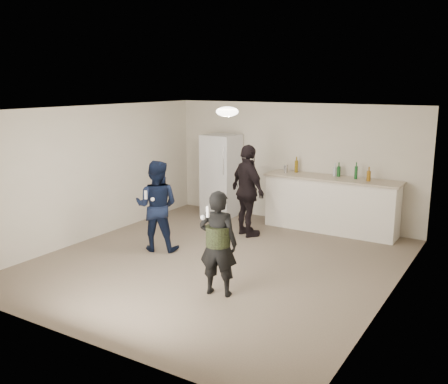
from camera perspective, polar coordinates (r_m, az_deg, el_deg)
The scene contains 21 objects.
floor at distance 8.33m, azimuth -0.72°, elevation -8.00°, with size 6.00×6.00×0.00m, color #6B5B4C.
ceiling at distance 7.82m, azimuth -0.77°, elevation 9.43°, with size 6.00×6.00×0.00m, color silver.
wall_back at distance 10.60m, azimuth 7.91°, elevation 3.31°, with size 6.00×6.00×0.00m, color beige.
wall_front at distance 5.75m, azimuth -16.89°, elevation -4.88°, with size 6.00×6.00×0.00m, color beige.
wall_left at distance 9.70m, azimuth -14.66°, elevation 2.17°, with size 6.00×6.00×0.00m, color beige.
wall_right at distance 6.96m, azimuth 18.82°, elevation -2.03°, with size 6.00×6.00×0.00m, color beige.
counter at distance 10.10m, azimuth 12.08°, elevation -1.51°, with size 2.60×0.56×1.05m, color white.
counter_top at distance 9.99m, azimuth 12.22°, elevation 1.53°, with size 2.68×0.64×0.04m, color #C3B497.
fridge at distance 11.01m, azimuth -0.31°, elevation 1.91°, with size 0.70×0.70×1.80m, color silver.
fridge_handle at distance 10.49m, azimuth -0.08°, elevation 3.60°, with size 0.02×0.02×0.60m, color #BCBBC0.
ceiling_dome at distance 8.08m, azimuth 0.37°, elevation 9.17°, with size 0.36×0.36×0.16m, color white.
shaker at distance 10.30m, azimuth 7.08°, elevation 2.64°, with size 0.08×0.08×0.17m, color #B7B7BC.
man at distance 8.79m, azimuth -7.70°, elevation -1.57°, with size 0.78×0.61×1.60m, color #0F1D41.
woman at distance 6.88m, azimuth -0.68°, elevation -5.88°, with size 0.54×0.36×1.49m, color black.
camo_shorts at distance 6.85m, azimuth -0.68°, elevation -5.05°, with size 0.34×0.34×0.28m, color #293819.
spectator at distance 9.51m, azimuth 2.74°, elevation 0.12°, with size 1.04×0.43×1.77m, color black.
remote_man at distance 8.52m, azimuth -8.93°, elevation -0.32°, with size 0.04×0.04×0.15m, color white.
nunchuk_man at distance 8.49m, azimuth -8.16°, elevation -0.84°, with size 0.07×0.07×0.07m, color white.
remote_woman at distance 6.54m, azimuth -1.85°, elevation -2.26°, with size 0.04×0.04×0.15m, color white.
nunchuk_woman at distance 6.64m, azimuth -2.43°, elevation -2.93°, with size 0.07×0.07×0.07m, color white.
bottle_cluster at distance 10.05m, azimuth 12.70°, elevation 2.31°, with size 1.61×0.24×0.25m.
Camera 1 is at (4.15, -6.62, 2.91)m, focal length 40.00 mm.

